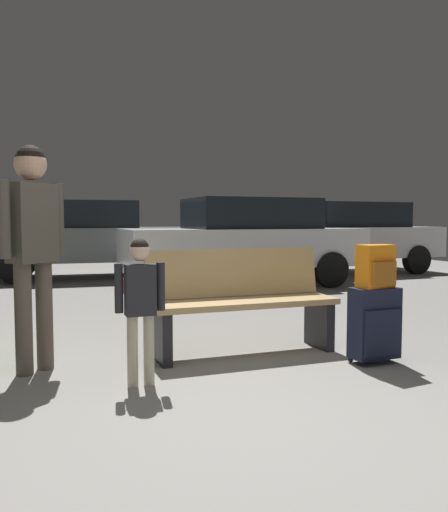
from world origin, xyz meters
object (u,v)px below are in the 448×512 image
Objects in this scene: child at (140,296)px; parked_car_far at (87,237)px; backpack_bright at (376,267)px; parked_car_side at (345,235)px; adult at (32,233)px; bench at (241,301)px; suitcase at (375,323)px; parked_car_near at (244,239)px.

child is 7.18m from parked_car_far.
backpack_bright is 0.08× the size of parked_car_side.
adult is at bearing 168.88° from backpack_bright.
child is at bearing -143.77° from bench.
suitcase is at bearing -74.37° from parked_car_far.
adult reaches higher than parked_car_far.
suitcase is 2.72m from adult.
parked_car_side reaches higher than bench.
parked_car_near is at bearing -152.62° from parked_car_side.
child is 8.43m from parked_car_side.
backpack_bright is 1.87m from child.
suitcase is 5.15m from parked_car_near.
bench is 1.61× the size of child.
parked_car_far is at bearing 105.63° from backpack_bright.
bench is 6.58m from parked_car_far.
parked_car_near is 0.99× the size of parked_car_side.
bench is at bearing -80.49° from parked_car_far.
parked_car_far reaches higher than suitcase.
parked_car_far reaches higher than backpack_bright.
backpack_bright reaches higher than bench.
adult is at bearing 168.88° from suitcase.
backpack_bright reaches higher than suitcase.
suitcase is 0.15× the size of parked_car_far.
bench is 1.11m from suitcase.
child is at bearing -178.07° from backpack_bright.
parked_car_near is 1.02× the size of parked_car_far.
bench is at bearing 144.88° from backpack_bright.
suitcase is 0.45m from backpack_bright.
backpack_bright is at bearing 1.93° from child.
parked_car_near is 3.13m from parked_car_side.
child is at bearing -128.49° from parked_car_side.
parked_car_far is (-2.60, 2.03, 0.00)m from parked_car_near.
parked_car_far is (-1.99, 7.12, 0.48)m from suitcase.
backpack_bright is at bearing -24.83° from suitcase.
child is 5.72m from parked_car_near.
child is 0.24× the size of parked_car_near.
bench is at bearing -126.04° from parked_car_side.
parked_car_side is (3.38, 6.53, 0.48)m from suitcase.
bench is 2.70× the size of suitcase.
parked_car_side is (4.29, 5.89, 0.36)m from bench.
parked_car_side is at bearing 51.51° from child.
adult is at bearing -175.54° from bench.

